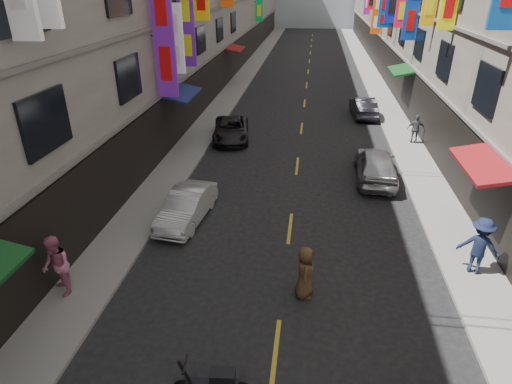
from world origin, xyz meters
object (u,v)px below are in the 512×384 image
(car_left_mid, at_px, (187,206))
(car_right_mid, at_px, (376,164))
(car_right_far, at_px, (363,107))
(pedestrian_crossing, at_px, (305,273))
(pedestrian_lfar, at_px, (56,267))
(car_left_far, at_px, (231,130))
(pedestrian_rfar, at_px, (416,129))
(pedestrian_rnear, at_px, (479,246))
(scooter_far_right, at_px, (362,166))

(car_left_mid, distance_m, car_right_mid, 9.05)
(car_left_mid, bearing_deg, car_right_far, 68.42)
(pedestrian_crossing, bearing_deg, car_right_far, -10.20)
(car_left_mid, distance_m, pedestrian_lfar, 5.41)
(car_right_mid, xyz_separation_m, pedestrian_lfar, (-10.10, -9.65, 0.33))
(car_left_far, height_order, pedestrian_crossing, pedestrian_crossing)
(car_left_mid, height_order, pedestrian_rfar, pedestrian_rfar)
(car_right_mid, height_order, pedestrian_lfar, pedestrian_lfar)
(pedestrian_rnear, height_order, pedestrian_rfar, pedestrian_rnear)
(car_right_mid, height_order, pedestrian_crossing, pedestrian_crossing)
(car_left_mid, xyz_separation_m, pedestrian_crossing, (4.63, -3.83, 0.23))
(car_left_mid, distance_m, pedestrian_rfar, 14.29)
(pedestrian_rnear, xyz_separation_m, pedestrian_crossing, (-5.31, -1.74, -0.24))
(car_left_far, xyz_separation_m, pedestrian_rnear, (9.94, -11.45, 0.48))
(car_right_mid, bearing_deg, scooter_far_right, -33.75)
(scooter_far_right, relative_size, car_right_far, 0.45)
(scooter_far_right, relative_size, pedestrian_lfar, 0.94)
(pedestrian_lfar, bearing_deg, scooter_far_right, 92.42)
(car_right_mid, xyz_separation_m, pedestrian_rfar, (2.72, 4.98, 0.18))
(scooter_far_right, distance_m, car_left_far, 8.18)
(car_left_mid, relative_size, car_right_mid, 0.84)
(car_left_far, bearing_deg, pedestrian_rfar, -6.23)
(pedestrian_lfar, xyz_separation_m, pedestrian_crossing, (7.09, 0.97, -0.24))
(pedestrian_lfar, bearing_deg, car_right_far, 108.16)
(scooter_far_right, xyz_separation_m, pedestrian_lfar, (-9.53, -10.05, 0.64))
(car_right_far, height_order, pedestrian_rfar, pedestrian_rfar)
(car_right_mid, bearing_deg, pedestrian_rnear, 109.87)
(car_left_mid, relative_size, pedestrian_rnear, 1.94)
(scooter_far_right, height_order, pedestrian_rnear, pedestrian_rnear)
(car_right_far, xyz_separation_m, pedestrian_rfar, (2.37, -5.26, 0.27))
(scooter_far_right, relative_size, car_left_mid, 0.48)
(car_left_mid, relative_size, pedestrian_rfar, 2.30)
(pedestrian_rnear, bearing_deg, pedestrian_crossing, 39.41)
(car_right_mid, bearing_deg, pedestrian_crossing, 72.42)
(scooter_far_right, distance_m, pedestrian_rnear, 7.91)
(car_right_far, bearing_deg, pedestrian_rnear, 92.69)
(car_left_far, relative_size, pedestrian_rnear, 2.24)
(scooter_far_right, distance_m, pedestrian_rfar, 5.66)
(car_right_far, height_order, pedestrian_crossing, pedestrian_crossing)
(car_right_far, relative_size, pedestrian_crossing, 2.36)
(car_left_mid, height_order, pedestrian_rnear, pedestrian_rnear)
(car_right_far, height_order, pedestrian_lfar, pedestrian_lfar)
(car_left_mid, height_order, pedestrian_lfar, pedestrian_lfar)
(car_right_mid, bearing_deg, car_right_far, -90.40)
(pedestrian_rnear, bearing_deg, scooter_far_right, -47.38)
(pedestrian_crossing, bearing_deg, pedestrian_rfar, -22.89)
(pedestrian_rfar, bearing_deg, car_right_far, -60.78)
(car_left_mid, xyz_separation_m, pedestrian_rnear, (9.94, -2.09, 0.46))
(pedestrian_lfar, bearing_deg, car_left_far, 126.06)
(car_left_far, height_order, car_right_far, car_right_far)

